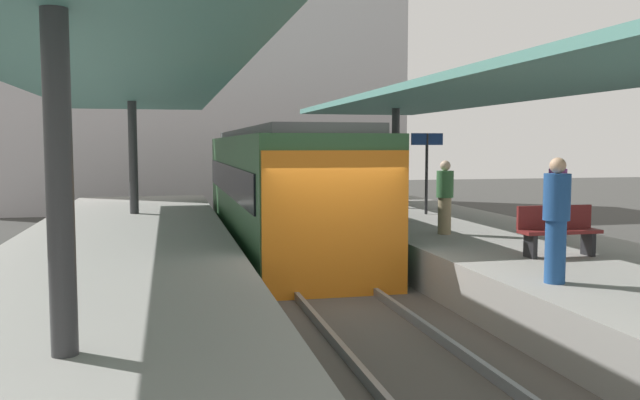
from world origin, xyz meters
name	(u,v)px	position (x,y,z in m)	size (l,w,h in m)	color
ground_plane	(337,309)	(0.00, 0.00, 0.00)	(80.00, 80.00, 0.00)	#383835
platform_left	(112,292)	(-3.80, 0.00, 0.50)	(4.40, 28.00, 1.00)	gray
platform_right	(531,272)	(3.80, 0.00, 0.50)	(4.40, 28.00, 1.00)	gray
track_ballast	(337,303)	(0.00, 0.00, 0.10)	(3.20, 28.00, 0.20)	#4C4742
rail_near_side	(297,296)	(-0.72, 0.00, 0.27)	(0.08, 28.00, 0.14)	slate
rail_far_side	(376,292)	(0.72, 0.00, 0.27)	(0.08, 28.00, 0.14)	slate
commuter_train	(279,189)	(0.00, 6.12, 1.73)	(2.78, 12.26, 3.10)	#2D5633
canopy_left	(113,76)	(-3.80, 1.40, 4.12)	(4.18, 21.00, 3.24)	#333335
canopy_right	(499,90)	(3.80, 1.40, 4.02)	(4.18, 21.00, 3.14)	#333335
platform_bench	(558,229)	(3.60, -1.15, 1.46)	(1.40, 0.41, 0.86)	black
platform_sign	(427,155)	(4.01, 5.74, 2.62)	(0.90, 0.08, 2.21)	#262628
passenger_near_bench	(557,197)	(4.86, 0.84, 1.84)	(0.36, 0.36, 1.63)	#232328
passenger_mid_platform	(445,196)	(2.85, 1.88, 1.81)	(0.36, 0.36, 1.57)	#998460
passenger_far_end	(556,218)	(2.30, -3.11, 1.90)	(0.36, 0.36, 1.73)	navy
station_building_backdrop	(200,88)	(-1.38, 20.00, 5.50)	(18.00, 6.00, 11.00)	#B7B2B7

